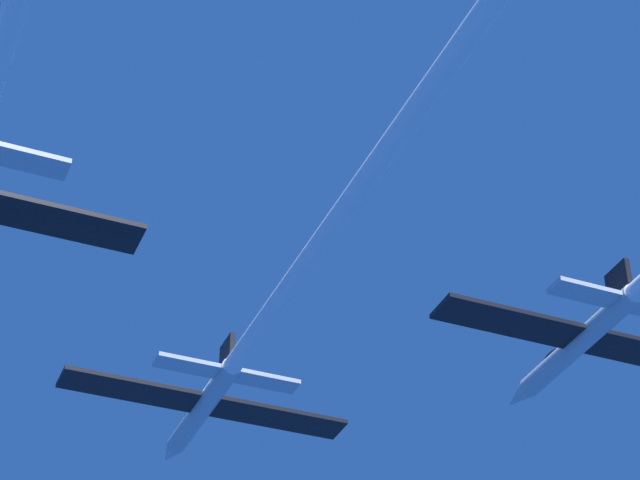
% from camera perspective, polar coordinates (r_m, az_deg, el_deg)
% --- Properties ---
extents(jet_lead, '(16.40, 61.57, 2.72)m').
position_cam_1_polar(jet_lead, '(57.92, 0.71, 0.85)').
color(jet_lead, '#B2BAC6').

